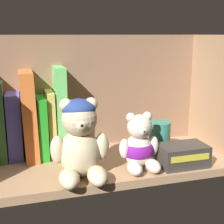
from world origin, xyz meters
The scene contains 12 objects.
shelf_board centered at (0.00, 0.00, 1.00)cm, with size 64.57×25.06×2.00cm, color #A87F5B.
shelf_back_panel centered at (0.00, 13.13, 16.49)cm, with size 66.97×1.20×32.98cm, color #876249.
shelf_side_panel_right centered at (33.09, 0.00, 16.49)cm, with size 1.60×27.46×32.98cm, color #A87F5B.
book_3 centered at (-19.73, 9.16, 10.46)cm, with size 3.51×9.22×16.92cm, color #4F54C1.
book_4 centered at (-15.99, 9.16, 13.17)cm, with size 3.36×13.82×22.34cm, color #D0672C.
book_5 centered at (-12.87, 9.16, 9.90)cm, with size 2.28×12.43×15.79cm, color #229520.
book_6 centered at (-10.52, 9.16, 10.49)cm, with size 1.83×10.17×16.99cm, color #C9B651.
book_7 centered at (-7.97, 9.16, 13.57)cm, with size 2.68×9.65×23.14cm, color #68CF66.
teddy_bear_larger centered at (-5.97, -7.60, 10.51)cm, with size 13.11×13.33×17.94cm.
teddy_bear_smaller centered at (8.41, -6.23, 7.32)cm, with size 9.80×10.18×13.53cm.
pillar_candle centered at (16.75, 0.51, 6.41)cm, with size 5.65×5.65×8.82cm, color #2D7A66.
small_product_box centered at (19.01, -7.98, 4.61)cm, with size 11.54×7.50×5.22cm.
Camera 1 is at (-17.99, -72.74, 33.22)cm, focal length 51.18 mm.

